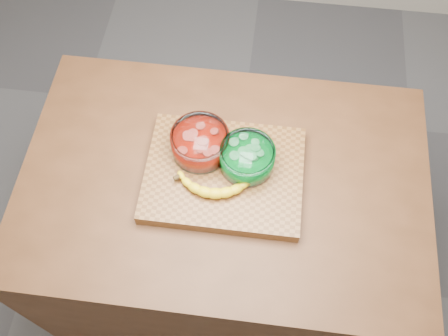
# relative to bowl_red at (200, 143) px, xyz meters

# --- Properties ---
(ground) EXTENTS (3.50, 3.50, 0.00)m
(ground) POSITION_rel_bowl_red_xyz_m (0.08, -0.06, -0.98)
(ground) COLOR #5A5A5E
(ground) RESTS_ON ground
(counter) EXTENTS (1.20, 0.80, 0.90)m
(counter) POSITION_rel_bowl_red_xyz_m (0.08, -0.06, -0.53)
(counter) COLOR #512F18
(counter) RESTS_ON ground
(cutting_board) EXTENTS (0.45, 0.35, 0.04)m
(cutting_board) POSITION_rel_bowl_red_xyz_m (0.08, -0.06, -0.06)
(cutting_board) COLOR brown
(cutting_board) RESTS_ON counter
(bowl_red) EXTENTS (0.17, 0.17, 0.08)m
(bowl_red) POSITION_rel_bowl_red_xyz_m (0.00, 0.00, 0.00)
(bowl_red) COLOR white
(bowl_red) RESTS_ON cutting_board
(bowl_green) EXTENTS (0.16, 0.16, 0.07)m
(bowl_green) POSITION_rel_bowl_red_xyz_m (0.14, -0.03, -0.00)
(bowl_green) COLOR white
(bowl_green) RESTS_ON cutting_board
(banana) EXTENTS (0.25, 0.12, 0.04)m
(banana) POSITION_rel_bowl_red_xyz_m (0.06, -0.11, -0.02)
(banana) COLOR yellow
(banana) RESTS_ON cutting_board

